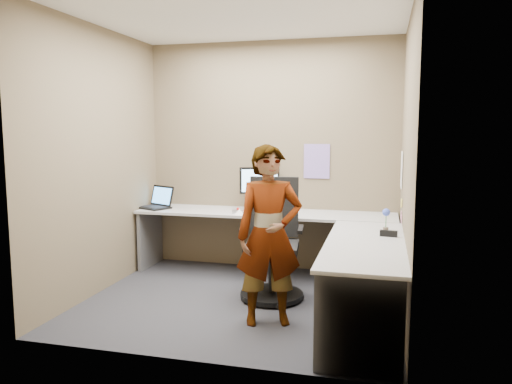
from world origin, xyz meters
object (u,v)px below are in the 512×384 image
(desk, at_px, (293,237))
(monitor, at_px, (259,183))
(person, at_px, (269,235))
(office_chair, at_px, (273,250))

(desk, bearing_deg, monitor, 125.89)
(desk, relative_size, monitor, 6.60)
(monitor, xyz_separation_m, person, (0.48, -1.57, -0.28))
(office_chair, bearing_deg, monitor, 104.67)
(monitor, height_order, person, person)
(monitor, distance_m, office_chair, 1.13)
(desk, relative_size, office_chair, 2.54)
(monitor, bearing_deg, desk, -73.39)
(desk, relative_size, person, 1.93)
(office_chair, bearing_deg, desk, 36.80)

